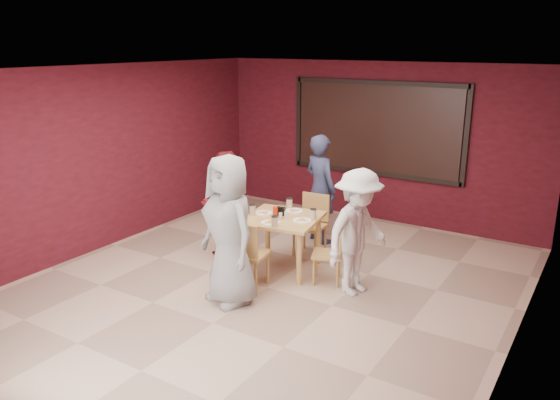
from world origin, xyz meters
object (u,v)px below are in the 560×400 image
Objects in this scene: diner_front at (229,230)px; diner_back at (320,189)px; chair_right at (332,251)px; chair_back at (312,221)px; dining_table at (282,224)px; chair_front at (246,252)px; chair_left at (235,230)px; diner_right at (358,232)px; diner_left at (224,203)px.

diner_front reaches higher than diner_back.
chair_back is at bearing 133.23° from chair_right.
diner_back is (-0.11, 1.31, 0.19)m from dining_table.
chair_back is 0.65m from diner_back.
chair_left is at bearing 134.75° from chair_front.
diner_back reaches higher than chair_left.
diner_back is at bearing 56.38° from diner_right.
chair_right is (1.57, 0.05, -0.02)m from chair_left.
chair_front reaches higher than chair_right.
diner_left is at bearing 72.58° from diner_back.
chair_left is (-0.82, -0.85, -0.04)m from chair_back.
chair_front is 1.04m from chair_left.
diner_left is (-1.08, 0.09, 0.10)m from dining_table.
diner_left is at bearing -148.51° from chair_back.
chair_left is 1.58m from diner_back.
chair_back is at bearing 65.97° from diner_right.
diner_back is at bearing 94.63° from dining_table.
chair_back is at bearing 45.89° from chair_left.
diner_front is at bearing 59.59° from diner_left.
diner_back is at bearing 124.20° from chair_right.
chair_right is at bearing 1.95° from chair_left.
diner_right reaches higher than chair_back.
chair_back is 0.56× the size of diner_right.
dining_table is 1.44× the size of chair_right.
diner_left is (-0.98, -1.21, -0.08)m from diner_back.
chair_right is at bearing 89.46° from diner_right.
dining_table is at bearing 104.87° from diner_left.
dining_table is 1.09m from diner_left.
diner_left is 2.28m from diner_right.
diner_back is (-0.06, 2.11, 0.34)m from chair_front.
chair_left is 0.48× the size of diner_back.
chair_right is 1.65m from diner_back.
dining_table is 0.66× the size of diner_back.
diner_left is (-1.87, 0.10, 0.34)m from chair_right.
chair_back is 1.18m from chair_left.
diner_front is at bearing -55.94° from chair_left.
chair_left is 0.51× the size of diner_right.
diner_left is 0.96× the size of diner_right.
dining_table is 1.32m from diner_back.
diner_back reaches higher than diner_right.
chair_front is 2.14m from diner_back.
chair_front is at bearing -93.21° from dining_table.
diner_left is at bearing 139.28° from chair_front.
diner_back is (-0.15, 0.52, 0.36)m from chair_back.
dining_table is at bearing 179.24° from chair_right.
diner_front is (0.02, -0.37, 0.40)m from chair_front.
diner_right is at bearing -5.49° from dining_table.
chair_left is 0.53× the size of diner_left.
dining_table is 0.82m from chair_right.
diner_back is 1.56m from diner_left.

